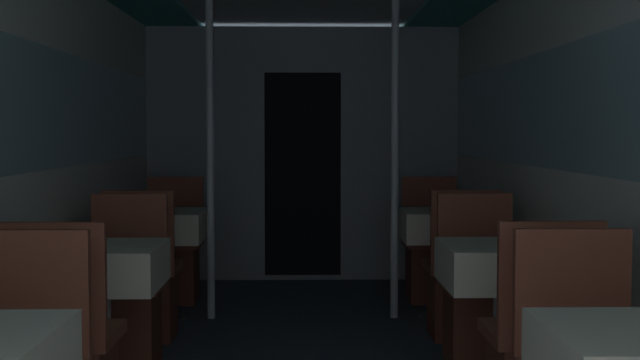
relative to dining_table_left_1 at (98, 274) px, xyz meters
The scene contains 15 objects.
wall_left 0.66m from the dining_table_left_1, 157.67° to the left, with size 0.05×8.46×2.13m.
wall_right 2.35m from the dining_table_left_1, ahead, with size 0.05×8.46×2.13m.
bulkhead_far 3.53m from the dining_table_left_1, 74.11° to the left, with size 2.61×0.09×2.13m.
dining_table_left_1 is the anchor object (origin of this frame).
chair_left_far_1 0.67m from the dining_table_left_1, 90.00° to the left, with size 0.41×0.41×0.91m.
dining_table_left_2 1.79m from the dining_table_left_1, 90.00° to the left, with size 0.59×0.59×0.73m.
chair_left_near_2 1.23m from the dining_table_left_1, 90.00° to the left, with size 0.41×0.41×0.91m.
chair_left_far_2 2.42m from the dining_table_left_1, 90.00° to the left, with size 0.41×0.41×0.91m.
support_pole_left_2 1.89m from the dining_table_left_1, 79.21° to the left, with size 0.05×0.05×2.13m.
dining_table_right_1 1.92m from the dining_table_left_1, ahead, with size 0.59×0.59×0.73m.
chair_right_far_1 2.03m from the dining_table_left_1, 17.44° to the left, with size 0.41×0.41×0.91m.
dining_table_right_2 2.63m from the dining_table_left_1, 43.10° to the left, with size 0.59×0.59×0.73m.
chair_right_near_2 2.28m from the dining_table_left_1, 31.87° to the left, with size 0.41×0.41×0.91m.
chair_right_far_2 3.08m from the dining_table_left_1, 51.34° to the left, with size 0.41×0.41×0.91m.
support_pole_right_2 2.43m from the dining_table_left_1, 48.71° to the left, with size 0.05×0.05×2.13m.
Camera 1 is at (-0.00, -1.48, 1.26)m, focal length 50.00 mm.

